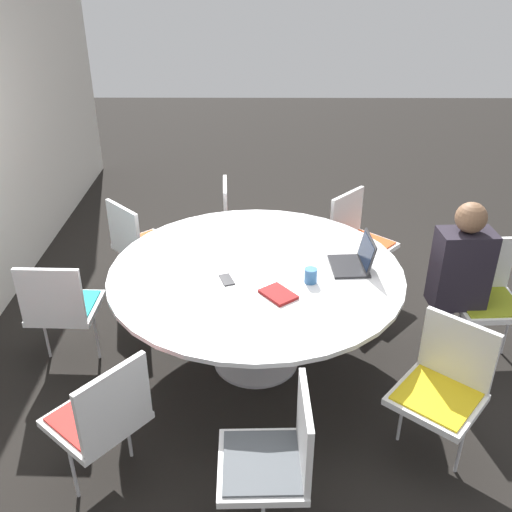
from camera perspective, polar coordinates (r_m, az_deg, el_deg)
name	(u,v)px	position (r m, az deg, el deg)	size (l,w,h in m)	color
ground_plane	(256,361)	(4.14, 0.00, -10.43)	(16.00, 16.00, 0.00)	black
conference_table	(256,284)	(3.76, 0.00, -2.82)	(1.92, 1.92, 0.75)	#B7B7BC
chair_0	(486,291)	(4.28, 22.00, -3.23)	(0.44, 0.46, 0.84)	white
chair_1	(358,236)	(4.78, 10.14, 2.00)	(0.61, 0.61, 0.84)	white
chair_2	(240,220)	(4.98, -1.56, 3.57)	(0.46, 0.44, 0.84)	white
chair_3	(139,241)	(4.72, -11.57, 1.45)	(0.61, 0.61, 0.84)	white
chair_4	(61,304)	(4.04, -18.93, -4.60)	(0.43, 0.45, 0.84)	white
chair_5	(102,414)	(3.13, -15.13, -15.05)	(0.61, 0.60, 0.84)	white
chair_6	(276,454)	(2.85, 2.05, -19.21)	(0.45, 0.43, 0.84)	white
chair_7	(444,383)	(3.36, 18.26, -11.96)	(0.61, 0.61, 0.84)	white
person_0	(461,273)	(4.02, 19.83, -1.61)	(0.27, 0.37, 1.19)	#231E28
laptop	(356,260)	(3.77, 9.95, -0.40)	(0.31, 0.27, 0.21)	#232326
spiral_notebook	(278,294)	(3.44, 2.24, -3.84)	(0.26, 0.25, 0.02)	maroon
coffee_cup	(311,276)	(3.56, 5.49, -1.96)	(0.08, 0.08, 0.10)	#33669E
cell_phone	(227,280)	(3.59, -2.94, -2.38)	(0.16, 0.11, 0.01)	black
handbag	(199,253)	(5.22, -5.73, 0.28)	(0.36, 0.16, 0.28)	black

